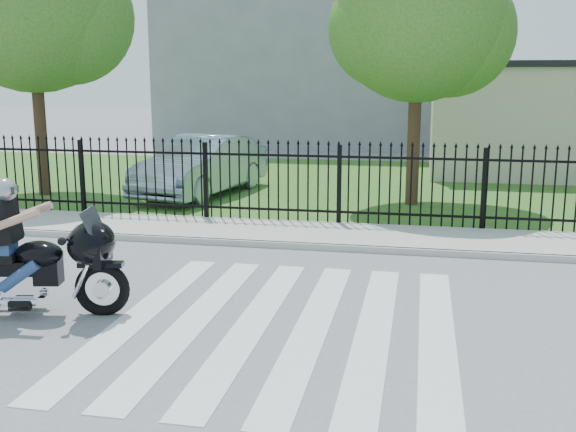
# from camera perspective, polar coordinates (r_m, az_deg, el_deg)

# --- Properties ---
(ground) EXTENTS (120.00, 120.00, 0.00)m
(ground) POSITION_cam_1_polar(r_m,az_deg,el_deg) (9.01, -0.48, -9.23)
(ground) COLOR slate
(ground) RESTS_ON ground
(crosswalk) EXTENTS (5.00, 5.50, 0.01)m
(crosswalk) POSITION_cam_1_polar(r_m,az_deg,el_deg) (9.01, -0.48, -9.19)
(crosswalk) COLOR silver
(crosswalk) RESTS_ON ground
(sidewalk) EXTENTS (40.00, 2.00, 0.12)m
(sidewalk) POSITION_cam_1_polar(r_m,az_deg,el_deg) (13.72, 3.79, -1.64)
(sidewalk) COLOR #ADAAA3
(sidewalk) RESTS_ON ground
(curb) EXTENTS (40.00, 0.12, 0.12)m
(curb) POSITION_cam_1_polar(r_m,az_deg,el_deg) (12.75, 3.19, -2.65)
(curb) COLOR #ADAAA3
(curb) RESTS_ON ground
(grass_strip) EXTENTS (40.00, 12.00, 0.02)m
(grass_strip) POSITION_cam_1_polar(r_m,az_deg,el_deg) (20.56, 6.37, 2.65)
(grass_strip) COLOR #2E5E20
(grass_strip) RESTS_ON ground
(iron_fence) EXTENTS (26.00, 0.04, 1.80)m
(iron_fence) POSITION_cam_1_polar(r_m,az_deg,el_deg) (14.53, 4.35, 2.49)
(iron_fence) COLOR black
(iron_fence) RESTS_ON ground
(tree_left) EXTENTS (4.80, 4.80, 7.58)m
(tree_left) POSITION_cam_1_polar(r_m,az_deg,el_deg) (19.71, -20.93, 16.65)
(tree_left) COLOR #382316
(tree_left) RESTS_ON ground
(tree_mid) EXTENTS (4.20, 4.20, 6.78)m
(tree_mid) POSITION_cam_1_polar(r_m,az_deg,el_deg) (17.30, 10.97, 16.29)
(tree_mid) COLOR #382316
(tree_mid) RESTS_ON ground
(building_tall) EXTENTS (15.00, 10.00, 12.00)m
(building_tall) POSITION_cam_1_polar(r_m,az_deg,el_deg) (34.67, 3.58, 16.28)
(building_tall) COLOR gray
(building_tall) RESTS_ON ground
(motorcycle_rider) EXTENTS (2.91, 1.32, 1.94)m
(motorcycle_rider) POSITION_cam_1_polar(r_m,az_deg,el_deg) (9.89, -22.12, -3.36)
(motorcycle_rider) COLOR black
(motorcycle_rider) RESTS_ON ground
(parked_car) EXTENTS (2.65, 5.16, 1.62)m
(parked_car) POSITION_cam_1_polar(r_m,az_deg,el_deg) (18.65, -7.30, 4.25)
(parked_car) COLOR #8C9EB0
(parked_car) RESTS_ON grass_strip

